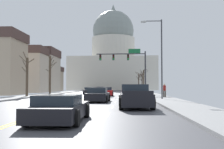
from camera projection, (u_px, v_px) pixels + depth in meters
ground at (82, 100)px, 27.12m from camera, size 20.00×180.00×0.20m
signal_gantry at (128, 61)px, 42.27m from camera, size 7.91×0.41×7.24m
street_lamp_right at (159, 52)px, 27.59m from camera, size 2.23×0.24×8.27m
capitol_building at (113, 58)px, 98.81m from camera, size 31.07×19.37×32.05m
sedan_near_00 at (106, 92)px, 38.68m from camera, size 2.17×4.62×1.27m
sedan_near_01 at (132, 93)px, 31.66m from camera, size 1.98×4.53×1.22m
sedan_near_02 at (98, 95)px, 24.54m from camera, size 2.15×4.52×1.30m
pickup_truck_near_03 at (135, 97)px, 17.91m from camera, size 2.32×5.27×1.58m
sedan_near_04 at (60, 109)px, 10.92m from camera, size 2.11×4.61×1.11m
sedan_oncoming_00 at (90, 91)px, 46.84m from camera, size 2.14×4.72×1.22m
sedan_oncoming_01 at (97, 90)px, 56.09m from camera, size 2.13×4.55×1.20m
sedan_oncoming_02 at (100, 89)px, 68.73m from camera, size 2.09×4.32×1.23m
flank_building_00 at (46, 79)px, 75.87m from camera, size 8.69×8.53×6.97m
flank_building_01 at (39, 70)px, 66.85m from camera, size 8.87×10.06×10.79m
flank_building_03 at (26, 70)px, 57.19m from camera, size 8.60×6.43×9.86m
bare_tree_00 at (142, 81)px, 71.06m from camera, size 2.37×2.34×4.97m
bare_tree_01 at (27, 75)px, 34.70m from camera, size 1.83×1.85×5.93m
bare_tree_02 at (144, 79)px, 65.13m from camera, size 2.29×2.69×6.08m
bare_tree_03 at (50, 74)px, 46.14m from camera, size 2.03×2.56×6.85m
bare_tree_04 at (139, 81)px, 79.25m from camera, size 2.62×2.24×5.60m
pedestrian_00 at (164, 90)px, 31.84m from camera, size 0.35×0.34×1.60m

